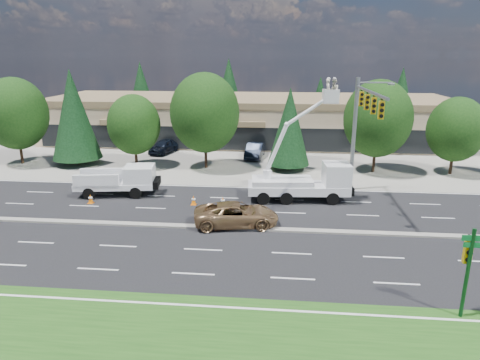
# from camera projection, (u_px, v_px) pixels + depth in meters

# --- Properties ---
(ground) EXTENTS (140.00, 140.00, 0.00)m
(ground) POSITION_uv_depth(u_px,v_px,m) (212.00, 228.00, 27.32)
(ground) COLOR black
(ground) RESTS_ON ground
(concrete_apron) EXTENTS (140.00, 22.00, 0.01)m
(concrete_apron) POSITION_uv_depth(u_px,v_px,m) (241.00, 157.00, 46.42)
(concrete_apron) COLOR gray
(concrete_apron) RESTS_ON ground
(road_median) EXTENTS (120.00, 0.55, 0.12)m
(road_median) POSITION_uv_depth(u_px,v_px,m) (212.00, 227.00, 27.30)
(road_median) COLOR gray
(road_median) RESTS_ON ground
(strip_mall) EXTENTS (50.40, 15.40, 5.50)m
(strip_mall) POSITION_uv_depth(u_px,v_px,m) (249.00, 118.00, 55.15)
(strip_mall) COLOR tan
(strip_mall) RESTS_ON ground
(tree_front_a) EXTENTS (6.20, 6.20, 8.61)m
(tree_front_a) POSITION_uv_depth(u_px,v_px,m) (16.00, 114.00, 42.27)
(tree_front_a) COLOR #332114
(tree_front_a) RESTS_ON ground
(tree_front_b) EXTENTS (4.77, 4.77, 9.40)m
(tree_front_b) POSITION_uv_depth(u_px,v_px,m) (74.00, 114.00, 41.71)
(tree_front_b) COLOR #332114
(tree_front_b) RESTS_ON ground
(tree_front_c) EXTENTS (5.10, 5.10, 7.07)m
(tree_front_c) POSITION_uv_depth(u_px,v_px,m) (134.00, 125.00, 41.41)
(tree_front_c) COLOR #332114
(tree_front_c) RESTS_ON ground
(tree_front_d) EXTENTS (6.59, 6.59, 9.14)m
(tree_front_d) POSITION_uv_depth(u_px,v_px,m) (205.00, 113.00, 40.42)
(tree_front_d) COLOR #332114
(tree_front_d) RESTS_ON ground
(tree_front_e) EXTENTS (3.96, 3.96, 7.81)m
(tree_front_e) POSITION_uv_depth(u_px,v_px,m) (289.00, 127.00, 40.00)
(tree_front_e) COLOR #332114
(tree_front_e) RESTS_ON ground
(tree_front_f) EXTENTS (6.19, 6.19, 8.59)m
(tree_front_f) POSITION_uv_depth(u_px,v_px,m) (378.00, 119.00, 39.03)
(tree_front_f) COLOR #332114
(tree_front_f) RESTS_ON ground
(tree_front_g) EXTENTS (5.11, 5.11, 7.09)m
(tree_front_g) POSITION_uv_depth(u_px,v_px,m) (456.00, 130.00, 38.63)
(tree_front_g) COLOR #332114
(tree_front_g) RESTS_ON ground
(tree_back_a) EXTENTS (4.89, 4.89, 9.63)m
(tree_back_a) POSITION_uv_depth(u_px,v_px,m) (141.00, 91.00, 67.65)
(tree_back_a) COLOR #332114
(tree_back_a) RESTS_ON ground
(tree_back_b) EXTENTS (5.17, 5.17, 10.19)m
(tree_back_b) POSITION_uv_depth(u_px,v_px,m) (229.00, 90.00, 66.27)
(tree_back_b) COLOR #332114
(tree_back_b) RESTS_ON ground
(tree_back_c) EXTENTS (3.82, 3.82, 7.52)m
(tree_back_c) POSITION_uv_depth(u_px,v_px,m) (320.00, 100.00, 65.37)
(tree_back_c) COLOR #332114
(tree_back_c) RESTS_ON ground
(tree_back_d) EXTENTS (4.52, 4.52, 8.91)m
(tree_back_d) POSITION_uv_depth(u_px,v_px,m) (401.00, 96.00, 64.05)
(tree_back_d) COLOR #332114
(tree_back_d) RESTS_ON ground
(signal_mast) EXTENTS (2.76, 10.16, 9.00)m
(signal_mast) POSITION_uv_depth(u_px,v_px,m) (361.00, 120.00, 31.41)
(signal_mast) COLOR gray
(signal_mast) RESTS_ON ground
(street_sign_pole) EXTENTS (0.90, 0.44, 4.00)m
(street_sign_pole) POSITION_uv_depth(u_px,v_px,m) (468.00, 263.00, 17.49)
(street_sign_pole) COLOR #0B3314
(street_sign_pole) RESTS_ON ground
(utility_pickup) EXTENTS (6.32, 3.10, 2.32)m
(utility_pickup) POSITION_uv_depth(u_px,v_px,m) (121.00, 183.00, 33.57)
(utility_pickup) COLOR white
(utility_pickup) RESTS_ON ground
(bucket_truck) EXTENTS (7.71, 2.93, 9.12)m
(bucket_truck) POSITION_uv_depth(u_px,v_px,m) (308.00, 176.00, 32.04)
(bucket_truck) COLOR white
(bucket_truck) RESTS_ON ground
(traffic_cone_a) EXTENTS (0.40, 0.40, 0.70)m
(traffic_cone_a) POSITION_uv_depth(u_px,v_px,m) (91.00, 199.00, 31.81)
(traffic_cone_a) COLOR orange
(traffic_cone_a) RESTS_ON ground
(traffic_cone_b) EXTENTS (0.40, 0.40, 0.70)m
(traffic_cone_b) POSITION_uv_depth(u_px,v_px,m) (194.00, 200.00, 31.49)
(traffic_cone_b) COLOR orange
(traffic_cone_b) RESTS_ON ground
(traffic_cone_c) EXTENTS (0.40, 0.40, 0.70)m
(traffic_cone_c) POSITION_uv_depth(u_px,v_px,m) (223.00, 201.00, 31.26)
(traffic_cone_c) COLOR orange
(traffic_cone_c) RESTS_ON ground
(minivan) EXTENTS (5.75, 3.31, 1.51)m
(minivan) POSITION_uv_depth(u_px,v_px,m) (236.00, 214.00, 27.54)
(minivan) COLOR #9B754B
(minivan) RESTS_ON ground
(parked_car_west) EXTENTS (2.99, 4.85, 1.54)m
(parked_car_west) POSITION_uv_depth(u_px,v_px,m) (164.00, 146.00, 47.98)
(parked_car_west) COLOR black
(parked_car_west) RESTS_ON ground
(parked_car_east) EXTENTS (2.09, 4.92, 1.58)m
(parked_car_east) POSITION_uv_depth(u_px,v_px,m) (255.00, 150.00, 45.86)
(parked_car_east) COLOR black
(parked_car_east) RESTS_ON ground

